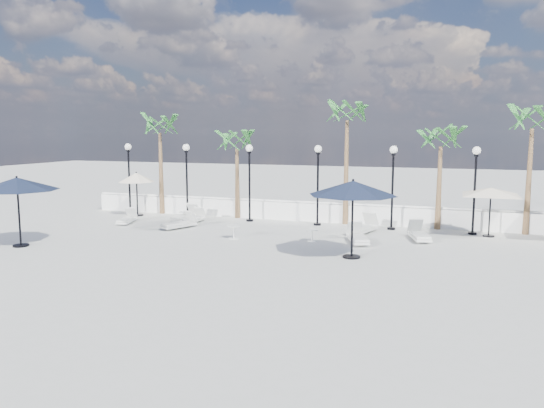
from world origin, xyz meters
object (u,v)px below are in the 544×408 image
(lounger_0, at_px, (179,224))
(parasol_navy_left, at_px, (17,184))
(lounger_5, at_px, (358,237))
(parasol_cream_small, at_px, (136,178))
(lounger_1, at_px, (186,216))
(lounger_3, at_px, (194,219))
(parasol_navy_mid, at_px, (353,189))
(lounger_4, at_px, (419,234))
(parasol_cream_sq_b, at_px, (491,188))
(lounger_2, at_px, (127,219))
(lounger_6, at_px, (363,227))

(lounger_0, bearing_deg, parasol_navy_left, -103.45)
(lounger_5, distance_m, parasol_cream_small, 12.92)
(lounger_1, bearing_deg, lounger_3, -23.42)
(lounger_0, relative_size, lounger_1, 0.96)
(parasol_navy_mid, bearing_deg, parasol_cream_small, 155.52)
(lounger_4, xyz_separation_m, lounger_5, (-2.32, -1.39, 0.00))
(lounger_1, relative_size, parasol_cream_sq_b, 0.44)
(parasol_cream_sq_b, bearing_deg, parasol_navy_mid, -130.04)
(lounger_1, height_order, lounger_2, lounger_1)
(lounger_3, height_order, parasol_navy_mid, parasol_navy_mid)
(lounger_3, bearing_deg, parasol_cream_small, 165.71)
(lounger_5, bearing_deg, lounger_1, 143.76)
(lounger_4, bearing_deg, lounger_1, 157.82)
(lounger_3, height_order, lounger_6, lounger_6)
(lounger_2, distance_m, parasol_navy_left, 6.34)
(lounger_4, distance_m, parasol_navy_left, 16.17)
(lounger_0, xyz_separation_m, lounger_4, (10.73, 0.89, 0.01))
(lounger_6, height_order, parasol_cream_sq_b, parasol_cream_sq_b)
(lounger_2, relative_size, lounger_4, 0.89)
(lounger_3, height_order, lounger_5, lounger_5)
(lounger_1, relative_size, lounger_2, 1.11)
(lounger_0, relative_size, parasol_navy_left, 0.60)
(lounger_0, xyz_separation_m, lounger_6, (8.27, 1.63, 0.03))
(lounger_5, bearing_deg, lounger_2, 154.54)
(lounger_4, xyz_separation_m, parasol_cream_sq_b, (2.77, 1.76, 1.86))
(lounger_3, bearing_deg, lounger_6, 0.22)
(lounger_2, distance_m, parasol_cream_sq_b, 16.86)
(lounger_5, relative_size, parasol_cream_small, 0.84)
(lounger_0, distance_m, lounger_5, 8.43)
(lounger_2, height_order, parasol_cream_sq_b, parasol_cream_sq_b)
(parasol_navy_left, xyz_separation_m, parasol_cream_sq_b, (17.47, 8.14, -0.35))
(lounger_2, bearing_deg, lounger_6, -9.34)
(lounger_1, relative_size, lounger_4, 0.99)
(lounger_2, relative_size, lounger_5, 0.89)
(lounger_5, height_order, parasol_cream_sq_b, parasol_cream_sq_b)
(parasol_cream_sq_b, bearing_deg, lounger_6, -168.99)
(lounger_3, distance_m, lounger_4, 10.84)
(lounger_6, relative_size, parasol_navy_mid, 0.68)
(lounger_4, bearing_deg, lounger_2, 165.35)
(parasol_navy_left, relative_size, parasol_cream_sq_b, 0.70)
(lounger_2, xyz_separation_m, parasol_cream_small, (-0.89, 2.27, 1.81))
(lounger_2, distance_m, lounger_4, 13.84)
(lounger_5, distance_m, parasol_navy_left, 13.53)
(parasol_navy_mid, relative_size, parasol_cream_small, 1.34)
(lounger_0, relative_size, lounger_4, 0.95)
(lounger_2, distance_m, lounger_3, 3.27)
(lounger_1, height_order, parasol_cream_small, parasol_cream_small)
(lounger_5, xyz_separation_m, parasol_cream_small, (-12.40, 3.15, 1.78))
(lounger_1, distance_m, parasol_navy_mid, 10.91)
(lounger_2, distance_m, lounger_6, 11.43)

